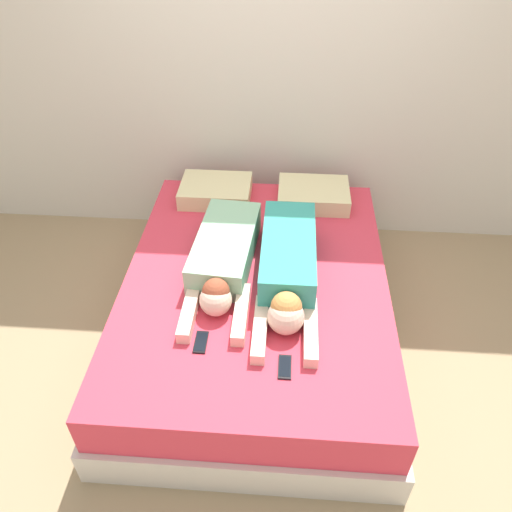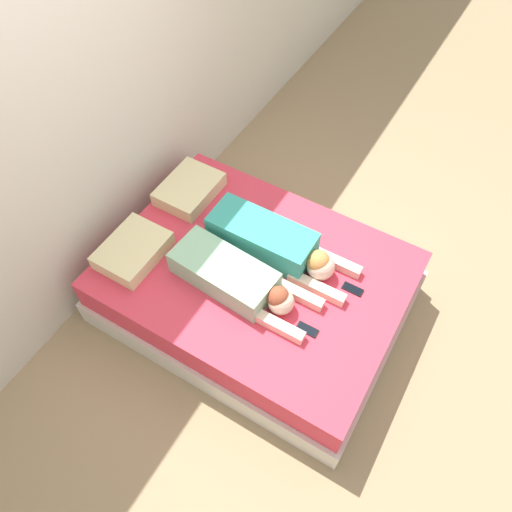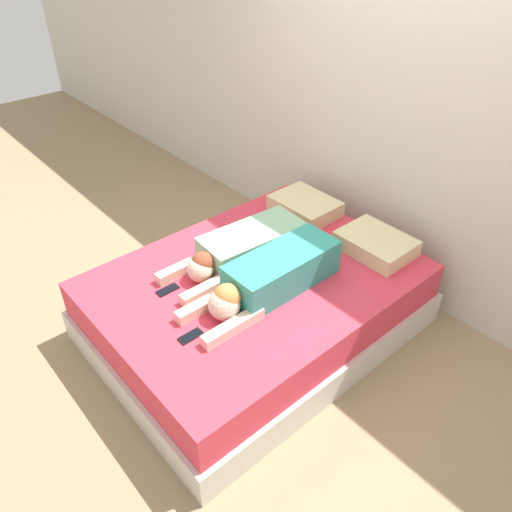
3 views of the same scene
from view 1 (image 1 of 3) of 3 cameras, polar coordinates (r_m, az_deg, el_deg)
The scene contains 9 objects.
ground_plane at distance 3.27m, azimuth 0.00°, elevation -8.60°, with size 12.00×12.00×0.00m, color #9E8460.
wall_back at distance 3.55m, azimuth 1.50°, elevation 21.05°, with size 12.00×0.06×2.60m.
bed at distance 3.09m, azimuth 0.00°, elevation -5.66°, with size 1.59×2.10×0.49m.
pillow_head_left at distance 3.56m, azimuth -4.62°, elevation 7.43°, with size 0.49×0.37×0.12m.
pillow_head_right at distance 3.53m, azimuth 6.57°, elevation 6.97°, with size 0.49×0.37×0.12m.
person_left at distance 2.91m, azimuth -3.73°, elevation -0.24°, with size 0.38×1.05×0.20m.
person_right at distance 2.81m, azimuth 3.64°, elevation -1.33°, with size 0.33×1.09×0.24m.
cell_phone_left at distance 2.58m, azimuth -6.32°, elevation -9.75°, with size 0.06×0.14×0.01m.
cell_phone_right at distance 2.47m, azimuth 3.31°, elevation -12.54°, with size 0.06×0.14×0.01m.
Camera 1 is at (0.16, -2.16, 2.45)m, focal length 35.00 mm.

